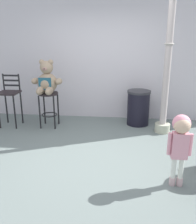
# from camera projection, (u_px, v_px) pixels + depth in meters

# --- Properties ---
(ground_plane) EXTENTS (24.00, 24.00, 0.00)m
(ground_plane) POSITION_uv_depth(u_px,v_px,m) (94.00, 156.00, 4.02)
(ground_plane) COLOR slate
(building_wall) EXTENTS (6.31, 0.30, 3.95)m
(building_wall) POSITION_uv_depth(u_px,v_px,m) (105.00, 32.00, 5.52)
(building_wall) COLOR silver
(building_wall) RESTS_ON ground_plane
(bar_stool_with_teddy) EXTENTS (0.42, 0.42, 0.75)m
(bar_stool_with_teddy) POSITION_uv_depth(u_px,v_px,m) (49.00, 102.00, 5.21)
(bar_stool_with_teddy) COLOR black
(bar_stool_with_teddy) RESTS_ON ground_plane
(teddy_bear) EXTENTS (0.64, 0.58, 0.69)m
(teddy_bear) POSITION_uv_depth(u_px,v_px,m) (47.00, 81.00, 5.04)
(teddy_bear) COLOR gray
(teddy_bear) RESTS_ON bar_stool_with_teddy
(child_walking) EXTENTS (0.31, 0.25, 0.97)m
(child_walking) POSITION_uv_depth(u_px,v_px,m) (181.00, 136.00, 3.05)
(child_walking) COLOR beige
(child_walking) RESTS_ON ground_plane
(trash_bin) EXTENTS (0.51, 0.51, 0.76)m
(trash_bin) POSITION_uv_depth(u_px,v_px,m) (138.00, 108.00, 5.38)
(trash_bin) COLOR black
(trash_bin) RESTS_ON ground_plane
(lamppost) EXTENTS (0.30, 0.30, 3.03)m
(lamppost) POSITION_uv_depth(u_px,v_px,m) (167.00, 73.00, 4.69)
(lamppost) COLOR #AFB299
(lamppost) RESTS_ON ground_plane
(bar_chair_empty) EXTENTS (0.42, 0.42, 1.11)m
(bar_chair_empty) POSITION_uv_depth(u_px,v_px,m) (9.00, 96.00, 5.23)
(bar_chair_empty) COLOR black
(bar_chair_empty) RESTS_ON ground_plane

